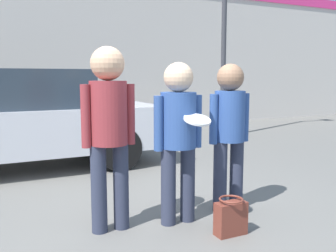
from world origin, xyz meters
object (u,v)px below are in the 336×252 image
at_px(person_left, 109,122).
at_px(handbag, 231,217).
at_px(person_right, 229,125).
at_px(person_middle_with_frisbee, 178,130).
at_px(parked_car_near, 19,119).

height_order(person_left, handbag, person_left).
xyz_separation_m(person_right, handbag, (-0.37, -0.57, -0.78)).
xyz_separation_m(person_middle_with_frisbee, handbag, (0.30, -0.49, -0.79)).
relative_size(parked_car_near, handbag, 12.45).
bearing_deg(person_left, person_middle_with_frisbee, -10.09).
bearing_deg(person_middle_with_frisbee, person_right, 7.42).
xyz_separation_m(person_middle_with_frisbee, person_right, (0.67, 0.09, -0.01)).
relative_size(person_left, person_right, 1.09).
bearing_deg(parked_car_near, handbag, -67.19).
xyz_separation_m(person_left, person_middle_with_frisbee, (0.68, -0.12, -0.10)).
distance_m(person_middle_with_frisbee, handbag, 0.97).
bearing_deg(person_left, handbag, -31.82).
bearing_deg(handbag, person_middle_with_frisbee, 121.75).
bearing_deg(person_right, handbag, -123.09).
xyz_separation_m(person_right, parked_car_near, (-1.90, 3.06, -0.15)).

